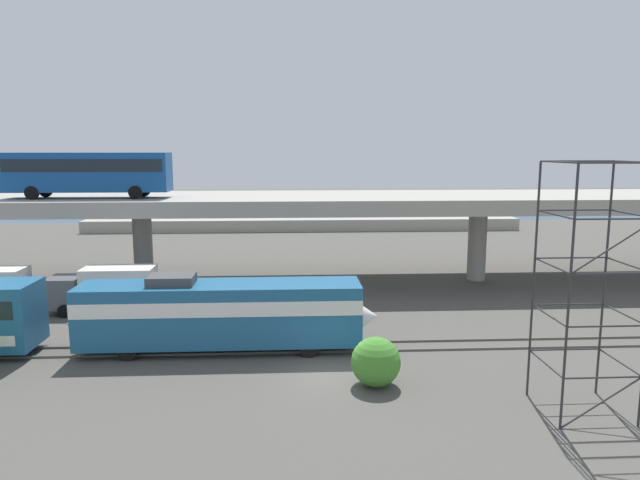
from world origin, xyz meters
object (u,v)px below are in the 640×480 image
Objects in this scene: service_truck_west at (106,288)px; parked_car_0 at (151,208)px; scaffolding_tower at (590,282)px; parked_car_3 at (311,208)px; train_locomotive at (235,311)px; transit_bus_on_overpass at (88,171)px; parked_car_4 at (133,210)px; parked_car_1 at (240,208)px; parked_car_2 at (122,212)px; parked_car_5 at (459,208)px; parked_car_6 at (352,209)px.

parked_car_0 reaches higher than service_truck_west.
scaffolding_tower is 2.57× the size of parked_car_3.
train_locomotive is 1.32× the size of transit_bus_on_overpass.
parked_car_1 is at bearing 5.38° from parked_car_4.
service_truck_west is at bearing -109.02° from parked_car_3.
parked_car_0 is 0.96× the size of parked_car_4.
service_truck_west is 42.13m from parked_car_2.
parked_car_4 is at bearing -177.59° from parked_car_3.
train_locomotive is 3.70× the size of parked_car_2.
scaffolding_tower is at bearing -28.46° from train_locomotive.
transit_bus_on_overpass reaches higher than service_truck_west.
parked_car_1 is (-4.05, 52.35, 0.14)m from train_locomotive.
parked_car_0 is at bearing 177.48° from parked_car_5.
scaffolding_tower is 2.40× the size of parked_car_2.
parked_car_3 is (25.66, 3.47, -0.00)m from parked_car_2.
parked_car_4 reaches higher than service_truck_west.
parked_car_3 is 24.86m from parked_car_4.
parked_car_0 is at bearing 117.38° from scaffolding_tower.
parked_car_6 is at bearing 92.88° from scaffolding_tower.
transit_bus_on_overpass is at bearing -136.57° from parked_car_5.
parked_car_5 is (36.68, 43.87, 0.70)m from service_truck_west.
parked_car_4 is at bearing -179.17° from parked_car_6.
parked_car_6 is (31.55, 2.87, 0.00)m from parked_car_2.
train_locomotive is 3.47× the size of parked_car_5.
parked_car_1 is at bearing 94.42° from train_locomotive.
service_truck_west is 44.30m from parked_car_4.
parked_car_5 is at bearing -129.90° from service_truck_west.
train_locomotive reaches higher than parked_car_4.
train_locomotive is 3.96× the size of parked_car_3.
parked_car_3 is (23.06, -1.54, 0.00)m from parked_car_0.
parked_car_3 reaches higher than service_truck_west.
parked_car_1 is at bearing -5.28° from parked_car_0.
parked_car_5 and parked_car_6 have the same top height.
service_truck_west is at bearing -115.84° from parked_car_6.
train_locomotive is 2.34× the size of service_truck_west.
transit_bus_on_overpass is at bearing -115.61° from parked_car_3.
parked_car_0 is (-7.78, 45.83, 0.69)m from service_truck_west.
parked_car_5 is (31.53, -0.76, -0.00)m from parked_car_1.
parked_car_1 is (-18.99, 60.46, -3.15)m from scaffolding_tower.
scaffolding_tower reaches higher than parked_car_3.
scaffolding_tower reaches higher than parked_car_4.
parked_car_4 is at bearing 71.18° from parked_car_2.
service_truck_west is at bearing 146.76° from scaffolding_tower.
transit_bus_on_overpass is at bearing -79.70° from parked_car_4.
parked_car_0 is (-31.93, 61.65, -3.16)m from scaffolding_tower.
parked_car_1 and parked_car_6 have the same top height.
parked_car_1 is at bearing 13.78° from parked_car_2.
parked_car_6 is (28.94, -2.13, 0.00)m from parked_car_0.
parked_car_0 is 23.11m from parked_car_3.
parked_car_6 is (-15.53, -0.18, 0.00)m from parked_car_5.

